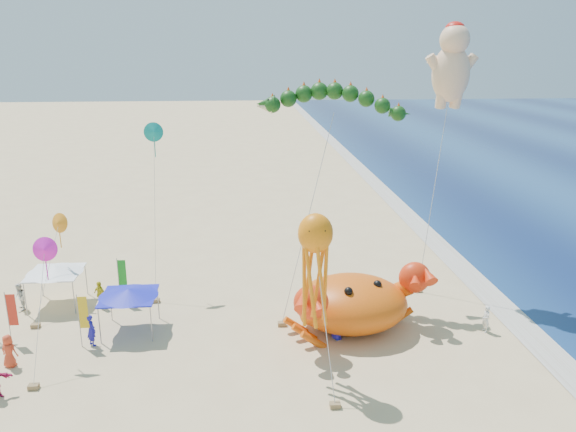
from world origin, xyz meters
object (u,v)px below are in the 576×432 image
at_px(cherub_kite, 452,63).
at_px(canopy_blue, 128,293).
at_px(canopy_white, 55,270).
at_px(crab_inflatable, 352,302).
at_px(dragon_kite, 332,105).
at_px(octopus_kite, 315,261).

height_order(cherub_kite, canopy_blue, cherub_kite).
bearing_deg(canopy_white, canopy_blue, -36.73).
bearing_deg(crab_inflatable, canopy_blue, 176.16).
bearing_deg(dragon_kite, octopus_kite, -102.58).
bearing_deg(dragon_kite, canopy_blue, -158.60).
distance_m(crab_inflatable, octopus_kite, 7.37).
distance_m(canopy_blue, canopy_white, 6.79).
relative_size(dragon_kite, canopy_white, 3.90).
bearing_deg(octopus_kite, crab_inflatable, 59.86).
distance_m(dragon_kite, canopy_blue, 17.01).
relative_size(crab_inflatable, canopy_white, 2.58).
distance_m(dragon_kite, octopus_kite, 12.79).
height_order(crab_inflatable, canopy_blue, crab_inflatable).
bearing_deg(canopy_blue, crab_inflatable, -3.84).
xyz_separation_m(cherub_kite, octopus_kite, (-10.18, -11.21, -8.93)).
distance_m(cherub_kite, canopy_white, 28.87).
relative_size(cherub_kite, canopy_blue, 5.19).
bearing_deg(dragon_kite, canopy_white, -177.18).
bearing_deg(canopy_white, cherub_kite, 2.83).
distance_m(crab_inflatable, canopy_white, 19.21).
height_order(dragon_kite, octopus_kite, dragon_kite).
xyz_separation_m(dragon_kite, octopus_kite, (-2.42, -10.82, -6.37)).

